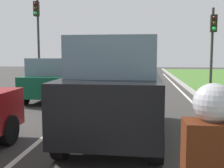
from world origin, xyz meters
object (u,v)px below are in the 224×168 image
Objects in this scene: car_hatchback_far at (53,79)px; traffic_light_overhead_left at (37,27)px; rider_person at (211,160)px; car_suv_ahead at (117,88)px; traffic_light_near_right at (213,36)px.

car_hatchback_far is 6.78m from traffic_light_overhead_left.
traffic_light_overhead_left is (-2.79, 5.53, 2.76)m from car_hatchback_far.
car_hatchback_far is 10.19m from rider_person.
car_suv_ahead is 4.47m from rider_person.
car_suv_ahead is at bearing -57.35° from car_hatchback_far.
rider_person is 0.22× the size of traffic_light_overhead_left.
traffic_light_near_right is 0.82× the size of traffic_light_overhead_left.
traffic_light_near_right is (3.19, 13.32, 1.71)m from rider_person.
traffic_light_near_right reaches higher than rider_person.
traffic_light_overhead_left is (-7.05, 14.79, 2.45)m from rider_person.
rider_person is 0.27× the size of traffic_light_near_right.
traffic_light_near_right is at bearing -8.16° from traffic_light_overhead_left.
rider_person is (1.08, -4.34, 0.02)m from car_suv_ahead.
rider_person is at bearing -103.47° from traffic_light_near_right.
car_suv_ahead is 5.86m from car_hatchback_far.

